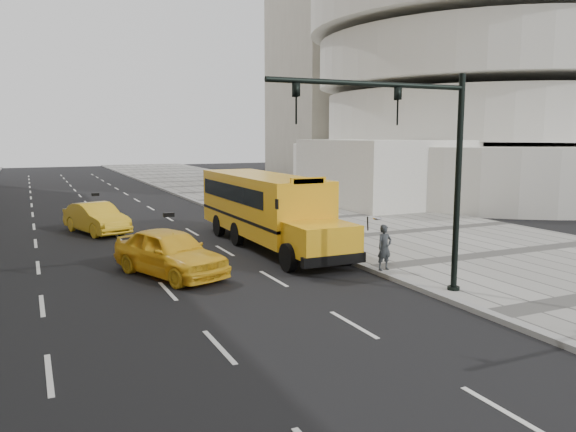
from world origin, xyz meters
name	(u,v)px	position (x,y,z in m)	size (l,w,h in m)	color
ground	(164,256)	(0.00, 0.00, 0.00)	(140.00, 140.00, 0.00)	black
sidewalk_museum	(413,232)	(12.00, 0.00, 0.07)	(12.00, 140.00, 0.15)	gray
curb_museum	(301,242)	(6.00, 0.00, 0.07)	(0.30, 140.00, 0.15)	gray
guggenheim	(448,33)	(29.37, 18.51, 13.58)	(33.20, 42.20, 35.00)	white
school_bus	(264,204)	(4.50, 0.57, 1.76)	(2.96, 11.56, 3.19)	#F8AF18
taxi_near	(170,252)	(-0.47, -3.14, 0.80)	(1.89, 4.70, 1.60)	yellow
taxi_far	(96,218)	(-1.75, 6.62, 0.73)	(1.54, 4.42, 1.46)	yellow
pedestrian	(384,248)	(6.15, -6.04, 0.93)	(0.57, 0.37, 1.55)	#2D3135
traffic_signal	(419,157)	(5.19, -8.96, 4.09)	(6.18, 0.36, 6.40)	black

